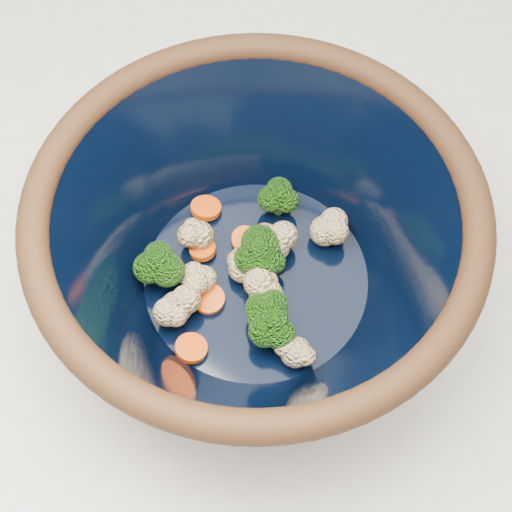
# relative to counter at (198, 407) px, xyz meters

# --- Properties ---
(ground) EXTENTS (3.00, 3.00, 0.00)m
(ground) POSITION_rel_counter_xyz_m (0.00, 0.00, -0.45)
(ground) COLOR #9E7A54
(ground) RESTS_ON ground
(counter) EXTENTS (1.20, 1.20, 0.90)m
(counter) POSITION_rel_counter_xyz_m (0.00, 0.00, 0.00)
(counter) COLOR silver
(counter) RESTS_ON ground
(mixing_bowl) EXTENTS (0.40, 0.40, 0.16)m
(mixing_bowl) POSITION_rel_counter_xyz_m (0.09, 0.03, 0.54)
(mixing_bowl) COLOR black
(mixing_bowl) RESTS_ON counter
(vegetable_pile) EXTENTS (0.19, 0.19, 0.05)m
(vegetable_pile) POSITION_rel_counter_xyz_m (0.08, 0.02, 0.51)
(vegetable_pile) COLOR #608442
(vegetable_pile) RESTS_ON mixing_bowl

